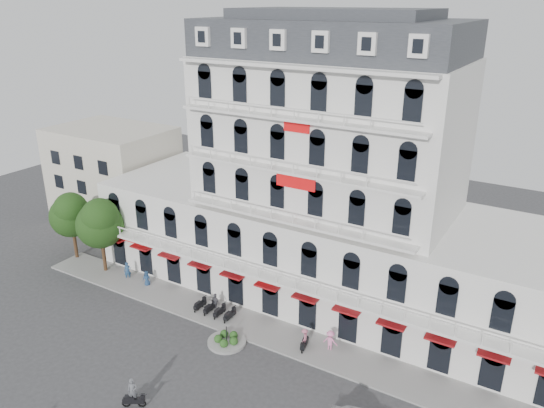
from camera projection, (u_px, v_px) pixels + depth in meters
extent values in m
plane|color=#38383A|center=(212.00, 400.00, 37.43)|extent=(120.00, 120.00, 0.00)
cube|color=gray|center=(277.00, 335.00, 44.57)|extent=(53.00, 4.00, 0.16)
cube|color=silver|center=(325.00, 248.00, 50.15)|extent=(45.00, 14.00, 9.00)
cube|color=silver|center=(330.00, 134.00, 46.17)|extent=(22.00, 12.00, 13.00)
cube|color=#2D3035|center=(334.00, 38.00, 43.27)|extent=(21.56, 11.76, 3.00)
cube|color=#2D3035|center=(335.00, 13.00, 42.58)|extent=(15.84, 8.64, 0.80)
cube|color=maroon|center=(286.00, 292.00, 44.53)|extent=(40.50, 1.00, 0.15)
cube|color=red|center=(296.00, 180.00, 42.19)|extent=(3.50, 0.10, 1.40)
cube|color=beige|center=(114.00, 176.00, 65.68)|extent=(14.00, 10.00, 12.00)
cylinder|color=gray|center=(227.00, 342.00, 43.62)|extent=(3.20, 3.20, 0.24)
cylinder|color=black|center=(227.00, 334.00, 43.33)|extent=(0.08, 0.08, 1.40)
sphere|color=#184517|center=(234.00, 341.00, 43.16)|extent=(0.70, 0.70, 0.70)
sphere|color=#184517|center=(234.00, 335.00, 43.92)|extent=(0.70, 0.70, 0.70)
sphere|color=#184517|center=(224.00, 334.00, 44.10)|extent=(0.70, 0.70, 0.70)
sphere|color=#184517|center=(218.00, 339.00, 43.45)|extent=(0.70, 0.70, 0.70)
sphere|color=#184517|center=(224.00, 343.00, 42.87)|extent=(0.70, 0.70, 0.70)
cylinder|color=#382314|center=(75.00, 244.00, 57.31)|extent=(0.36, 0.36, 3.52)
sphere|color=#153511|center=(71.00, 216.00, 56.16)|extent=(4.48, 4.48, 4.48)
sphere|color=#153511|center=(71.00, 209.00, 55.30)|extent=(3.52, 3.52, 3.52)
sphere|color=#153511|center=(70.00, 209.00, 56.36)|extent=(3.20, 3.20, 3.20)
cylinder|color=#382314|center=(104.00, 255.00, 54.46)|extent=(0.36, 0.36, 3.74)
sphere|color=#153511|center=(100.00, 225.00, 53.23)|extent=(4.76, 4.76, 4.76)
sphere|color=#153511|center=(100.00, 217.00, 52.35)|extent=(3.74, 3.74, 3.74)
sphere|color=#153511|center=(99.00, 217.00, 53.42)|extent=(3.40, 3.40, 3.40)
cube|color=black|center=(134.00, 400.00, 36.66)|extent=(1.46, 1.08, 0.35)
torus|color=black|center=(142.00, 403.00, 36.76)|extent=(0.58, 0.41, 0.60)
torus|color=black|center=(126.00, 403.00, 36.75)|extent=(0.58, 0.41, 0.60)
imported|color=#5C5E64|center=(133.00, 391.00, 36.35)|extent=(0.82, 0.74, 1.87)
cube|color=black|center=(304.00, 344.00, 42.69)|extent=(0.68, 1.54, 0.35)
torus|color=black|center=(303.00, 350.00, 42.30)|extent=(0.25, 0.61, 0.60)
torus|color=black|center=(306.00, 342.00, 43.28)|extent=(0.25, 0.61, 0.60)
imported|color=#C46881|center=(305.00, 337.00, 42.46)|extent=(0.74, 1.04, 1.47)
imported|color=navy|center=(147.00, 279.00, 52.04)|extent=(0.92, 0.76, 1.63)
imported|color=#515057|center=(215.00, 302.00, 47.95)|extent=(1.07, 0.62, 1.71)
imported|color=pink|center=(330.00, 341.00, 42.40)|extent=(1.23, 0.75, 1.85)
imported|color=navy|center=(128.00, 271.00, 53.23)|extent=(0.79, 0.82, 1.89)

